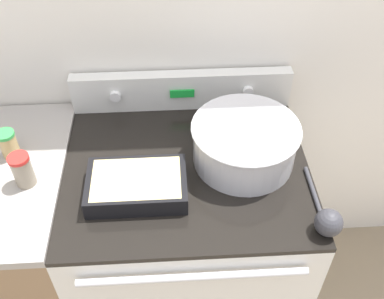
{
  "coord_description": "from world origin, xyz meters",
  "views": [
    {
      "loc": [
        -0.04,
        -0.69,
        2.0
      ],
      "look_at": [
        0.02,
        0.37,
        0.97
      ],
      "focal_mm": 42.0,
      "sensor_mm": 36.0,
      "label": 1
    }
  ],
  "objects_px": {
    "casserole_dish": "(137,185)",
    "spice_jar_green_cap": "(8,144)",
    "mixing_bowl": "(245,142)",
    "ladle": "(327,220)",
    "spice_jar_red_cap": "(23,170)"
  },
  "relations": [
    {
      "from": "ladle",
      "to": "spice_jar_green_cap",
      "type": "bearing_deg",
      "value": 160.12
    },
    {
      "from": "casserole_dish",
      "to": "ladle",
      "type": "xyz_separation_m",
      "value": [
        0.55,
        -0.17,
        0.0
      ]
    },
    {
      "from": "spice_jar_red_cap",
      "to": "spice_jar_green_cap",
      "type": "height_order",
      "value": "spice_jar_red_cap"
    },
    {
      "from": "mixing_bowl",
      "to": "ladle",
      "type": "xyz_separation_m",
      "value": [
        0.2,
        -0.3,
        -0.04
      ]
    },
    {
      "from": "ladle",
      "to": "spice_jar_green_cap",
      "type": "xyz_separation_m",
      "value": [
        -0.98,
        0.35,
        0.02
      ]
    },
    {
      "from": "ladle",
      "to": "spice_jar_red_cap",
      "type": "relative_size",
      "value": 2.5
    },
    {
      "from": "casserole_dish",
      "to": "ladle",
      "type": "bearing_deg",
      "value": -17.29
    },
    {
      "from": "casserole_dish",
      "to": "spice_jar_green_cap",
      "type": "relative_size",
      "value": 3.11
    },
    {
      "from": "casserole_dish",
      "to": "spice_jar_green_cap",
      "type": "height_order",
      "value": "spice_jar_green_cap"
    },
    {
      "from": "casserole_dish",
      "to": "spice_jar_green_cap",
      "type": "distance_m",
      "value": 0.47
    },
    {
      "from": "ladle",
      "to": "spice_jar_red_cap",
      "type": "bearing_deg",
      "value": 166.12
    },
    {
      "from": "ladle",
      "to": "spice_jar_green_cap",
      "type": "distance_m",
      "value": 1.04
    },
    {
      "from": "ladle",
      "to": "spice_jar_green_cap",
      "type": "height_order",
      "value": "spice_jar_green_cap"
    },
    {
      "from": "ladle",
      "to": "spice_jar_red_cap",
      "type": "distance_m",
      "value": 0.93
    },
    {
      "from": "mixing_bowl",
      "to": "ladle",
      "type": "height_order",
      "value": "mixing_bowl"
    }
  ]
}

